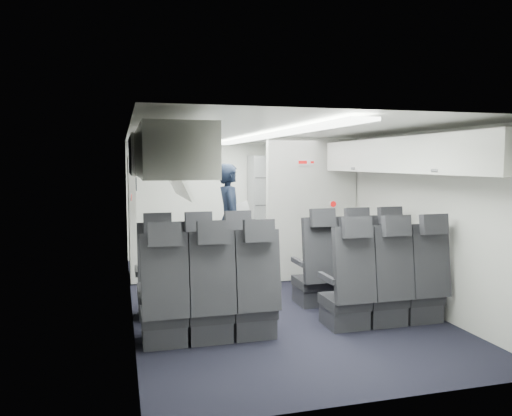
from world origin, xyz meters
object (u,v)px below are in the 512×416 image
carry_on_bag (152,158)px  boarding_door (132,217)px  seat_row_mid (302,295)px  galley_unit (272,206)px  flight_attendant (230,220)px  seat_row_front (276,276)px

carry_on_bag → boarding_door: bearing=87.4°
seat_row_mid → boarding_door: (-1.64, 2.99, 0.55)m
seat_row_mid → carry_on_bag: (-1.43, 1.19, 1.43)m
galley_unit → flight_attendant: galley_unit is taller
flight_attendant → seat_row_front: bearing=-171.9°
boarding_door → carry_on_bag: bearing=-83.5°
seat_row_front → flight_attendant: 2.03m
seat_row_front → seat_row_mid: 0.90m
seat_row_front → boarding_door: (-1.64, 2.09, 0.55)m
galley_unit → carry_on_bag: 3.91m
flight_attendant → seat_row_mid: bearing=-173.3°
seat_row_front → carry_on_bag: size_ratio=7.78×
seat_row_mid → galley_unit: 4.30m
galley_unit → seat_row_mid: bearing=-102.9°
boarding_door → carry_on_bag: (0.20, -1.80, 0.87)m
flight_attendant → carry_on_bag: size_ratio=4.11×
galley_unit → flight_attendant: size_ratio=1.08×
seat_row_front → seat_row_mid: size_ratio=1.00×
seat_row_mid → carry_on_bag: 2.35m
seat_row_front → carry_on_bag: bearing=168.7°
seat_row_mid → galley_unit: galley_unit is taller
flight_attendant → carry_on_bag: bearing=146.3°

